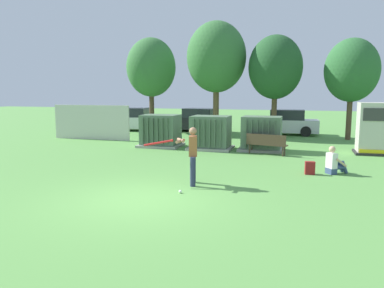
{
  "coord_description": "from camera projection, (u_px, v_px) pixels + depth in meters",
  "views": [
    {
      "loc": [
        3.91,
        -8.73,
        2.81
      ],
      "look_at": [
        0.33,
        3.5,
        1.0
      ],
      "focal_mm": 35.02,
      "sensor_mm": 36.0,
      "label": 1
    }
  ],
  "objects": [
    {
      "name": "parked_car_right_of_center",
      "position": [
        285.0,
        123.0,
        24.25
      ],
      "size": [
        4.25,
        2.02,
        1.62
      ],
      "color": "silver",
      "rests_on": "ground"
    },
    {
      "name": "backpack",
      "position": [
        310.0,
        168.0,
        12.7
      ],
      "size": [
        0.34,
        0.29,
        0.44
      ],
      "color": "maroon",
      "rests_on": "ground"
    },
    {
      "name": "tree_center_right",
      "position": [
        275.0,
        68.0,
        22.38
      ],
      "size": [
        3.2,
        3.2,
        6.12
      ],
      "color": "brown",
      "rests_on": "ground"
    },
    {
      "name": "tree_left",
      "position": [
        151.0,
        68.0,
        25.46
      ],
      "size": [
        3.34,
        3.34,
        6.39
      ],
      "color": "#4C3828",
      "rests_on": "ground"
    },
    {
      "name": "sports_ball",
      "position": [
        180.0,
        192.0,
        10.38
      ],
      "size": [
        0.09,
        0.09,
        0.09
      ],
      "primitive_type": "sphere",
      "color": "white",
      "rests_on": "ground"
    },
    {
      "name": "parked_car_leftmost",
      "position": [
        131.0,
        120.0,
        26.83
      ],
      "size": [
        4.38,
        2.32,
        1.62
      ],
      "color": "silver",
      "rests_on": "ground"
    },
    {
      "name": "generator_enclosure",
      "position": [
        375.0,
        129.0,
        16.68
      ],
      "size": [
        1.6,
        1.4,
        2.3
      ],
      "color": "#262626",
      "rests_on": "ground"
    },
    {
      "name": "batter",
      "position": [
        191.0,
        153.0,
        11.22
      ],
      "size": [
        1.61,
        0.77,
        1.74
      ],
      "color": "#282D4C",
      "rests_on": "ground"
    },
    {
      "name": "parked_car_left_of_center",
      "position": [
        199.0,
        121.0,
        25.97
      ],
      "size": [
        4.4,
        2.38,
        1.62
      ],
      "color": "black",
      "rests_on": "ground"
    },
    {
      "name": "fence_panel",
      "position": [
        91.0,
        122.0,
        21.79
      ],
      "size": [
        4.8,
        0.12,
        2.0
      ],
      "primitive_type": "cube",
      "color": "beige",
      "rests_on": "ground"
    },
    {
      "name": "transformer_west",
      "position": [
        161.0,
        131.0,
        18.97
      ],
      "size": [
        2.1,
        1.7,
        1.62
      ],
      "color": "#9E9B93",
      "rests_on": "ground"
    },
    {
      "name": "park_bench",
      "position": [
        266.0,
        143.0,
        16.55
      ],
      "size": [
        1.84,
        0.81,
        0.92
      ],
      "color": "#4C3828",
      "rests_on": "ground"
    },
    {
      "name": "transformer_mid_east",
      "position": [
        262.0,
        134.0,
        17.73
      ],
      "size": [
        2.1,
        1.7,
        1.62
      ],
      "color": "#9E9B93",
      "rests_on": "ground"
    },
    {
      "name": "ground_plane",
      "position": [
        142.0,
        199.0,
        9.78
      ],
      "size": [
        96.0,
        96.0,
        0.0
      ],
      "primitive_type": "plane",
      "color": "#5B9947"
    },
    {
      "name": "tree_right",
      "position": [
        352.0,
        70.0,
        21.22
      ],
      "size": [
        3.02,
        3.02,
        5.77
      ],
      "color": "brown",
      "rests_on": "ground"
    },
    {
      "name": "tree_center_left",
      "position": [
        216.0,
        57.0,
        23.57
      ],
      "size": [
        3.74,
        3.74,
        7.15
      ],
      "color": "brown",
      "rests_on": "ground"
    },
    {
      "name": "seated_spectator",
      "position": [
        334.0,
        163.0,
        12.78
      ],
      "size": [
        0.78,
        0.68,
        0.96
      ],
      "color": "#384C75",
      "rests_on": "ground"
    },
    {
      "name": "transformer_mid_west",
      "position": [
        211.0,
        133.0,
        18.11
      ],
      "size": [
        2.1,
        1.7,
        1.62
      ],
      "color": "#9E9B93",
      "rests_on": "ground"
    }
  ]
}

